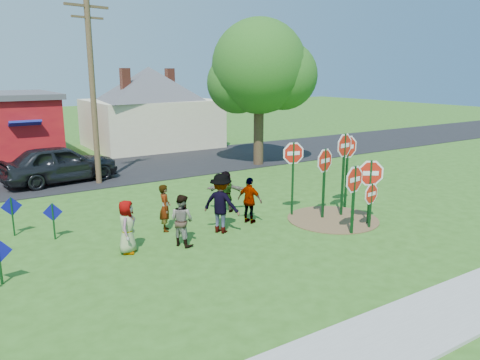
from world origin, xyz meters
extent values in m
plane|color=#305919|center=(0.00, 0.00, 0.00)|extent=(120.00, 120.00, 0.00)
cube|color=#9E9E99|center=(0.00, -7.20, 0.04)|extent=(22.00, 1.80, 0.08)
cube|color=black|center=(0.00, 11.50, 0.02)|extent=(120.00, 7.50, 0.04)
cylinder|color=brown|center=(4.50, -1.00, 0.01)|extent=(3.20, 3.20, 0.03)
cube|color=navy|center=(-3.00, 14.40, 2.40)|extent=(1.60, 0.78, 0.45)
cube|color=beige|center=(5.50, 18.00, 1.60)|extent=(8.00, 7.00, 3.20)
pyramid|color=#4C4C51|center=(5.50, 18.00, 5.40)|extent=(9.40, 9.40, 2.20)
cube|color=brown|center=(3.50, 17.00, 4.60)|extent=(0.55, 0.55, 1.40)
cube|color=brown|center=(7.50, 19.00, 4.60)|extent=(0.55, 0.55, 1.40)
cube|color=#103D19|center=(3.94, -2.44, 1.12)|extent=(0.07, 0.09, 2.24)
cylinder|color=white|center=(3.94, -2.44, 1.81)|extent=(1.16, 0.21, 1.17)
cylinder|color=red|center=(3.94, -2.44, 1.81)|extent=(1.00, 0.18, 1.01)
cube|color=white|center=(3.94, -2.44, 1.81)|extent=(0.51, 0.09, 0.15)
cube|color=#103D19|center=(3.60, 0.18, 1.34)|extent=(0.07, 0.08, 2.68)
cylinder|color=white|center=(3.60, 0.18, 2.29)|extent=(1.03, 0.32, 1.07)
cylinder|color=red|center=(3.60, 0.18, 2.29)|extent=(0.89, 0.28, 0.92)
cube|color=white|center=(3.60, 0.18, 2.29)|extent=(0.45, 0.14, 0.13)
cylinder|color=gold|center=(3.60, 0.18, 2.29)|extent=(1.03, 0.31, 1.07)
cube|color=#103D19|center=(5.08, -0.82, 1.50)|extent=(0.07, 0.09, 2.99)
cylinder|color=white|center=(5.08, -0.82, 2.58)|extent=(1.13, 0.24, 1.15)
cylinder|color=red|center=(5.08, -0.82, 2.58)|extent=(0.97, 0.22, 0.99)
cube|color=white|center=(5.08, -0.82, 2.58)|extent=(0.50, 0.11, 0.14)
cube|color=#103D19|center=(5.95, -0.15, 1.39)|extent=(0.06, 0.08, 2.78)
cylinder|color=white|center=(5.95, -0.15, 2.36)|extent=(1.16, 0.07, 1.16)
cylinder|color=red|center=(5.95, -0.15, 2.36)|extent=(1.00, 0.07, 1.00)
cube|color=white|center=(5.95, -0.15, 2.36)|extent=(0.51, 0.03, 0.14)
cylinder|color=gold|center=(5.95, -0.15, 2.36)|extent=(1.16, 0.07, 1.16)
cube|color=#103D19|center=(4.88, -2.34, 0.77)|extent=(0.06, 0.07, 1.53)
cylinder|color=white|center=(4.88, -2.34, 1.18)|extent=(0.95, 0.16, 0.96)
cylinder|color=red|center=(4.88, -2.34, 1.18)|extent=(0.82, 0.14, 0.83)
cube|color=white|center=(4.88, -2.34, 1.18)|extent=(0.42, 0.07, 0.12)
cube|color=#103D19|center=(5.18, -1.99, 1.11)|extent=(0.10, 0.10, 2.22)
cylinder|color=white|center=(5.18, -1.99, 1.78)|extent=(1.01, 0.66, 1.19)
cylinder|color=red|center=(5.18, -1.99, 1.78)|extent=(0.88, 0.58, 1.03)
cube|color=white|center=(5.18, -1.99, 1.78)|extent=(0.44, 0.29, 0.15)
cylinder|color=gold|center=(5.18, -1.99, 1.78)|extent=(1.01, 0.66, 1.19)
cube|color=#103D19|center=(4.29, -0.69, 1.25)|extent=(0.08, 0.09, 2.51)
cylinder|color=white|center=(4.29, -0.69, 2.09)|extent=(1.12, 0.27, 1.14)
cylinder|color=red|center=(4.29, -0.69, 2.09)|extent=(0.96, 0.23, 0.98)
cube|color=white|center=(4.29, -0.69, 2.09)|extent=(0.49, 0.11, 0.14)
cube|color=#103D19|center=(-4.20, 2.24, 0.58)|extent=(0.06, 0.07, 1.16)
cube|color=navy|center=(-4.20, 2.24, 0.88)|extent=(0.56, 0.21, 0.59)
cube|color=#103D19|center=(-5.22, 3.28, 0.64)|extent=(0.05, 0.06, 1.27)
cube|color=navy|center=(-5.22, 3.28, 0.97)|extent=(0.63, 0.05, 0.63)
imported|color=#3E4D8D|center=(-2.66, -0.06, 0.78)|extent=(0.83, 0.91, 1.57)
imported|color=#297C63|center=(-0.95, 1.12, 0.78)|extent=(0.55, 0.66, 1.56)
imported|color=brown|center=(-1.06, -0.37, 0.79)|extent=(0.86, 0.94, 1.57)
imported|color=#323237|center=(0.51, 0.00, 0.97)|extent=(1.28, 1.45, 1.94)
imported|color=#573462|center=(1.82, 0.29, 0.80)|extent=(0.76, 1.02, 1.61)
imported|color=#1B4F21|center=(1.81, 1.89, 0.78)|extent=(1.44, 1.20, 1.55)
imported|color=#2A2A2E|center=(-2.31, 9.99, 0.92)|extent=(5.40, 2.73, 1.76)
cylinder|color=#4C3823|center=(-0.86, 8.88, 4.20)|extent=(0.26, 0.26, 8.40)
cube|color=#4C3823|center=(-0.86, 8.88, 7.84)|extent=(2.02, 0.60, 0.11)
cube|color=#4C3823|center=(-0.86, 8.88, 7.37)|extent=(1.47, 0.45, 0.09)
cylinder|color=#382819|center=(7.96, 8.55, 2.15)|extent=(0.55, 0.55, 4.29)
sphere|color=#1E5516|center=(7.96, 8.55, 5.37)|extent=(5.07, 5.07, 5.07)
sphere|color=#1E5516|center=(9.13, 7.96, 4.88)|extent=(3.71, 3.71, 3.71)
sphere|color=#1E5516|center=(7.08, 9.33, 4.49)|extent=(3.32, 3.32, 3.32)
camera|label=1|loc=(-6.82, -12.49, 5.14)|focal=35.00mm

